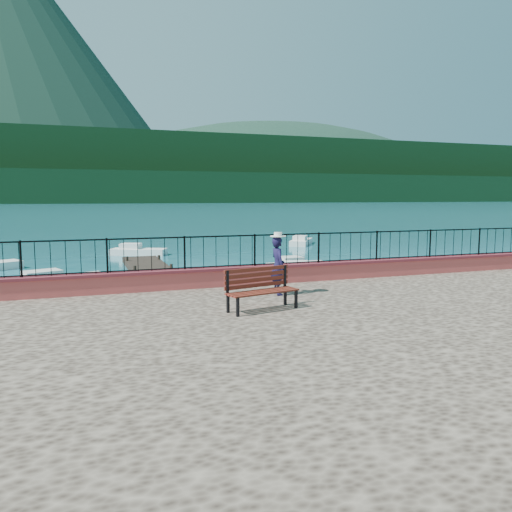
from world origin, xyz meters
TOP-DOWN VIEW (x-y plane):
  - ground at (0.00, 0.00)m, footprint 2000.00×2000.00m
  - parapet at (0.00, 3.70)m, footprint 28.00×0.46m
  - railing at (0.00, 3.70)m, footprint 27.00×0.05m
  - dock at (-2.00, 12.00)m, footprint 2.00×16.00m
  - far_forest at (0.00, 300.00)m, footprint 900.00×60.00m
  - foothills at (0.00, 360.00)m, footprint 900.00×120.00m
  - companion_hill at (220.00, 560.00)m, footprint 448.00×384.00m
  - park_bench at (-1.34, 0.27)m, footprint 1.90×0.98m
  - person at (-0.26, 1.91)m, footprint 0.40×0.60m
  - hat at (-0.26, 1.91)m, footprint 0.44×0.44m
  - boat_0 at (-6.37, 12.37)m, footprint 4.44×2.74m
  - boat_1 at (4.99, 11.02)m, footprint 3.56×2.15m
  - boat_2 at (5.51, 13.09)m, footprint 3.32×1.46m
  - boat_4 at (-1.65, 23.26)m, footprint 3.85×2.72m
  - boat_5 at (11.71, 26.18)m, footprint 3.27×3.99m

SIDE VIEW (x-z plane):
  - ground at x=0.00m, z-range 0.00..0.00m
  - companion_hill at x=220.00m, z-range -90.00..90.00m
  - dock at x=-2.00m, z-range 0.00..0.30m
  - boat_0 at x=-6.37m, z-range 0.00..0.80m
  - boat_1 at x=4.99m, z-range 0.00..0.80m
  - boat_2 at x=5.51m, z-range 0.00..0.80m
  - boat_4 at x=-1.65m, z-range 0.00..0.80m
  - boat_5 at x=11.71m, z-range 0.00..0.80m
  - parapet at x=0.00m, z-range 1.20..1.78m
  - park_bench at x=-1.34m, z-range 1.00..2.01m
  - person at x=-0.26m, z-range 1.20..2.82m
  - railing at x=0.00m, z-range 1.78..2.73m
  - hat at x=-0.26m, z-range 2.82..2.94m
  - far_forest at x=0.00m, z-range 0.00..18.00m
  - foothills at x=0.00m, z-range 0.00..44.00m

